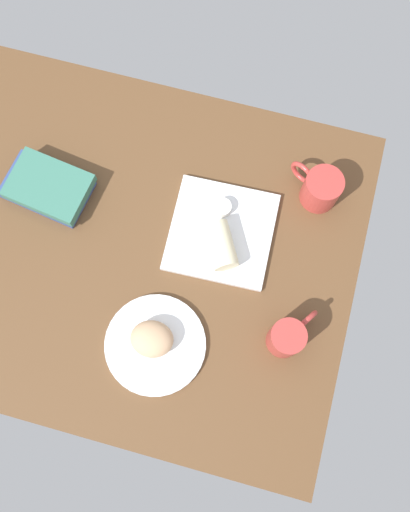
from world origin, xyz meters
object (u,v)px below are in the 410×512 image
object	(u,v)px
square_plate	(221,232)
book_stack	(48,187)
sauce_cup	(222,208)
coffee_mug	(320,188)
scone_pastry	(152,339)
breakfast_wrap	(221,245)
second_mug	(288,337)
round_plate	(155,345)

from	to	relation	value
square_plate	book_stack	size ratio (longest dim) A/B	1.07
sauce_cup	coffee_mug	bearing A→B (deg)	25.35
scone_pastry	breakfast_wrap	distance (cm)	27.04
square_plate	second_mug	world-z (taller)	second_mug
coffee_mug	second_mug	bearing A→B (deg)	-89.41
breakfast_wrap	square_plate	bearing A→B (deg)	-106.04
square_plate	book_stack	distance (cm)	44.15
round_plate	book_stack	xyz separation A→B (cm)	(-36.27, 29.95, 1.75)
sauce_cup	breakfast_wrap	bearing A→B (deg)	-76.94
sauce_cup	book_stack	world-z (taller)	book_stack
scone_pastry	square_plate	world-z (taller)	scone_pastry
sauce_cup	scone_pastry	bearing A→B (deg)	-101.82
scone_pastry	second_mug	xyz separation A→B (cm)	(29.46, 8.30, 1.19)
breakfast_wrap	book_stack	xyz separation A→B (cm)	(-45.12, 3.87, -2.10)
scone_pastry	square_plate	distance (cm)	31.01
scone_pastry	coffee_mug	size ratio (longest dim) A/B	0.74
scone_pastry	sauce_cup	xyz separation A→B (cm)	(7.33, 35.03, -1.21)
coffee_mug	second_mug	world-z (taller)	second_mug
scone_pastry	coffee_mug	xyz separation A→B (cm)	(29.08, 45.33, 0.80)
scone_pastry	round_plate	bearing A→B (deg)	-47.42
book_stack	second_mug	size ratio (longest dim) A/B	1.90
book_stack	coffee_mug	size ratio (longest dim) A/B	1.73
sauce_cup	book_stack	distance (cm)	43.27
book_stack	coffee_mug	world-z (taller)	coffee_mug
round_plate	coffee_mug	size ratio (longest dim) A/B	1.77
breakfast_wrap	coffee_mug	bearing A→B (deg)	-163.30
round_plate	square_plate	distance (cm)	31.41
sauce_cup	breakfast_wrap	world-z (taller)	breakfast_wrap
breakfast_wrap	second_mug	distance (cm)	26.15
second_mug	scone_pastry	bearing A→B (deg)	-164.26
book_stack	scone_pastry	bearing A→B (deg)	-39.37
round_plate	breakfast_wrap	distance (cm)	27.81
breakfast_wrap	sauce_cup	bearing A→B (deg)	-106.04
square_plate	second_mug	size ratio (longest dim) A/B	2.03
coffee_mug	breakfast_wrap	bearing A→B (deg)	-134.20
square_plate	sauce_cup	world-z (taller)	sauce_cup
breakfast_wrap	scone_pastry	bearing A→B (deg)	40.12
scone_pastry	sauce_cup	bearing A→B (deg)	78.18
round_plate	book_stack	world-z (taller)	book_stack
scone_pastry	square_plate	xyz separation A→B (cm)	(8.59, 29.61, -3.32)
sauce_cup	square_plate	bearing A→B (deg)	-76.94
sauce_cup	breakfast_wrap	xyz separation A→B (cm)	(2.26, -9.74, 1.64)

